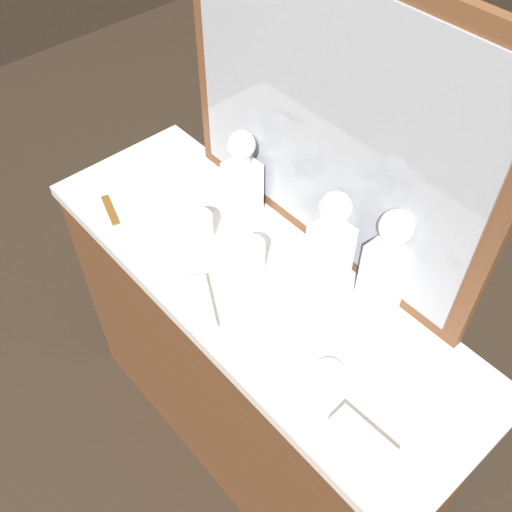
% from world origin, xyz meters
% --- Properties ---
extents(ground_plane, '(6.00, 6.00, 0.00)m').
position_xyz_m(ground_plane, '(0.00, 0.00, 0.00)').
color(ground_plane, '#2D2319').
extents(dresser, '(1.31, 0.45, 0.91)m').
position_xyz_m(dresser, '(0.00, 0.00, 0.46)').
color(dresser, brown).
rests_on(dresser, ground_plane).
extents(dresser_mirror, '(0.92, 0.03, 0.74)m').
position_xyz_m(dresser_mirror, '(0.00, 0.21, 1.28)').
color(dresser_mirror, brown).
rests_on(dresser_mirror, dresser).
extents(crystal_decanter_left, '(0.08, 0.08, 0.26)m').
position_xyz_m(crystal_decanter_left, '(-0.21, 0.14, 1.02)').
color(crystal_decanter_left, white).
rests_on(crystal_decanter_left, dresser).
extents(crystal_decanter_rear, '(0.08, 0.08, 0.32)m').
position_xyz_m(crystal_decanter_rear, '(0.14, 0.10, 1.04)').
color(crystal_decanter_rear, white).
rests_on(crystal_decanter_rear, dresser).
extents(crystal_decanter_front, '(0.09, 0.09, 0.30)m').
position_xyz_m(crystal_decanter_front, '(0.26, 0.17, 1.04)').
color(crystal_decanter_front, white).
rests_on(crystal_decanter_front, dresser).
extents(crystal_tumbler_right, '(0.08, 0.08, 0.08)m').
position_xyz_m(crystal_tumbler_right, '(-0.20, -0.03, 0.95)').
color(crystal_tumbler_right, white).
rests_on(crystal_tumbler_right, dresser).
extents(crystal_tumbler_center, '(0.08, 0.08, 0.09)m').
position_xyz_m(crystal_tumbler_center, '(-0.03, 0.01, 0.95)').
color(crystal_tumbler_center, white).
rests_on(crystal_tumbler_center, dresser).
extents(silver_brush_left, '(0.17, 0.13, 0.02)m').
position_xyz_m(silver_brush_left, '(-0.02, -0.17, 0.93)').
color(silver_brush_left, '#B7A88C').
rests_on(silver_brush_left, dresser).
extents(silver_brush_rear, '(0.15, 0.06, 0.02)m').
position_xyz_m(silver_brush_rear, '(0.47, -0.12, 0.93)').
color(silver_brush_rear, '#B7A88C').
rests_on(silver_brush_rear, dresser).
extents(porcelain_dish, '(0.07, 0.07, 0.01)m').
position_xyz_m(porcelain_dish, '(0.32, -0.06, 0.92)').
color(porcelain_dish, silver).
rests_on(porcelain_dish, dresser).
extents(tortoiseshell_comb, '(0.12, 0.06, 0.01)m').
position_xyz_m(tortoiseshell_comb, '(-0.45, -0.15, 0.92)').
color(tortoiseshell_comb, brown).
rests_on(tortoiseshell_comb, dresser).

